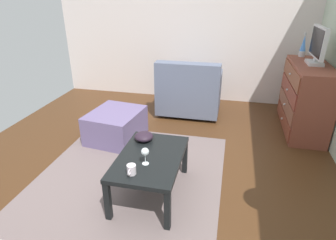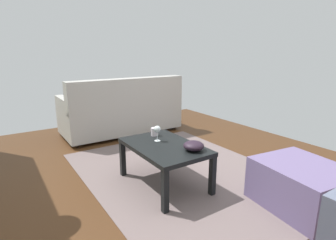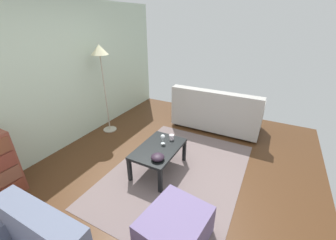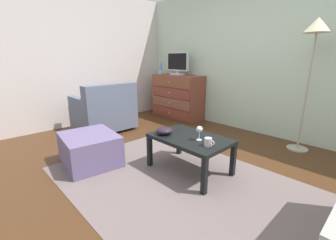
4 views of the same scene
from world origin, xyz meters
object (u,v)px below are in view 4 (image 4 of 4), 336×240
object	(u,v)px
mug	(208,142)
ottoman	(90,149)
wine_glass	(199,130)
tv	(178,63)
bowl_decorative	(164,131)
armchair	(105,112)
dresser	(177,97)
coffee_table	(190,141)
lava_lamp	(161,67)
standing_lamp	(316,39)

from	to	relation	value
mug	ottoman	world-z (taller)	mug
wine_glass	ottoman	bearing A→B (deg)	-145.93
wine_glass	mug	size ratio (longest dim) A/B	1.38
tv	bowl_decorative	bearing A→B (deg)	-49.54
wine_glass	armchair	world-z (taller)	armchair
tv	bowl_decorative	xyz separation A→B (m)	(1.55, -1.82, -0.70)
wine_glass	bowl_decorative	xyz separation A→B (m)	(-0.40, -0.14, -0.07)
wine_glass	ottoman	xyz separation A→B (m)	(-1.10, -0.74, -0.34)
wine_glass	dresser	bearing A→B (deg)	139.39
tv	coffee_table	distance (m)	2.60
mug	armchair	world-z (taller)	armchair
tv	lava_lamp	distance (m)	0.47
wine_glass	ottoman	size ratio (longest dim) A/B	0.22
dresser	coffee_table	size ratio (longest dim) A/B	1.32
bowl_decorative	ottoman	size ratio (longest dim) A/B	0.27
dresser	bowl_decorative	size ratio (longest dim) A/B	6.17
mug	ottoman	bearing A→B (deg)	-151.98
mug	armchair	bearing A→B (deg)	177.16
wine_glass	standing_lamp	distance (m)	1.95
tv	coffee_table	size ratio (longest dim) A/B	0.66
standing_lamp	ottoman	bearing A→B (deg)	-124.77
armchair	coffee_table	bearing A→B (deg)	-1.25
tv	wine_glass	world-z (taller)	tv
coffee_table	wine_glass	world-z (taller)	wine_glass
mug	armchair	distance (m)	2.34
tv	lava_lamp	bearing A→B (deg)	-171.64
wine_glass	bowl_decorative	world-z (taller)	wine_glass
coffee_table	wine_glass	distance (m)	0.21
dresser	standing_lamp	world-z (taller)	standing_lamp
mug	standing_lamp	world-z (taller)	standing_lamp
wine_glass	standing_lamp	size ratio (longest dim) A/B	0.09
wine_glass	bowl_decorative	size ratio (longest dim) A/B	0.83
dresser	armchair	distance (m)	1.63
coffee_table	bowl_decorative	distance (m)	0.32
coffee_table	bowl_decorative	world-z (taller)	bowl_decorative
tv	bowl_decorative	size ratio (longest dim) A/B	3.06
tv	mug	bearing A→B (deg)	-39.43
tv	dresser	bearing A→B (deg)	-46.11
mug	bowl_decorative	xyz separation A→B (m)	(-0.57, -0.07, -0.00)
standing_lamp	mug	bearing A→B (deg)	-102.17
coffee_table	armchair	bearing A→B (deg)	178.75
bowl_decorative	lava_lamp	bearing A→B (deg)	138.94
lava_lamp	bowl_decorative	xyz separation A→B (m)	(2.01, -1.75, -0.61)
dresser	lava_lamp	world-z (taller)	lava_lamp
dresser	wine_glass	distance (m)	2.55
wine_glass	lava_lamp	bearing A→B (deg)	146.25
bowl_decorative	coffee_table	bearing A→B (deg)	27.80
mug	standing_lamp	size ratio (longest dim) A/B	0.06
lava_lamp	bowl_decorative	distance (m)	2.74
lava_lamp	bowl_decorative	world-z (taller)	lava_lamp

